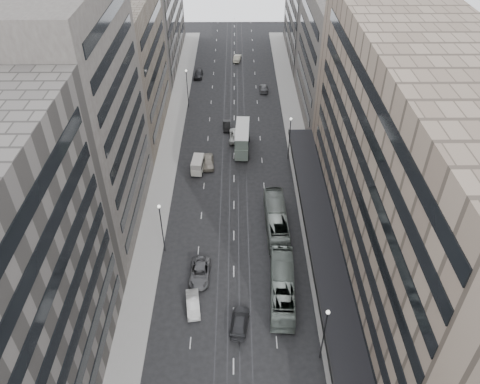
{
  "coord_description": "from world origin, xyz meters",
  "views": [
    {
      "loc": [
        0.47,
        -34.83,
        47.06
      ],
      "look_at": [
        0.92,
        17.17,
        6.37
      ],
      "focal_mm": 35.0,
      "sensor_mm": 36.0,
      "label": 1
    }
  ],
  "objects_px": {
    "panel_van": "(198,165)",
    "sedan_1": "(193,304)",
    "sedan_2": "(200,273)",
    "bus_far": "(276,219)",
    "double_decker": "(242,138)",
    "bus_near": "(282,286)"
  },
  "relations": [
    {
      "from": "panel_van",
      "to": "sedan_1",
      "type": "distance_m",
      "value": 29.25
    },
    {
      "from": "sedan_1",
      "to": "sedan_2",
      "type": "bearing_deg",
      "value": 76.16
    },
    {
      "from": "sedan_2",
      "to": "sedan_1",
      "type": "bearing_deg",
      "value": -94.24
    },
    {
      "from": "bus_far",
      "to": "double_decker",
      "type": "distance_m",
      "value": 21.81
    },
    {
      "from": "sedan_2",
      "to": "bus_near",
      "type": "bearing_deg",
      "value": -15.15
    },
    {
      "from": "bus_far",
      "to": "sedan_1",
      "type": "relative_size",
      "value": 2.74
    },
    {
      "from": "bus_far",
      "to": "sedan_1",
      "type": "bearing_deg",
      "value": 51.49
    },
    {
      "from": "bus_near",
      "to": "sedan_2",
      "type": "relative_size",
      "value": 2.19
    },
    {
      "from": "panel_van",
      "to": "sedan_2",
      "type": "xyz_separation_m",
      "value": [
        1.76,
        -24.09,
        -0.63
      ]
    },
    {
      "from": "bus_far",
      "to": "panel_van",
      "type": "relative_size",
      "value": 2.95
    },
    {
      "from": "sedan_1",
      "to": "bus_far",
      "type": "bearing_deg",
      "value": 44.65
    },
    {
      "from": "bus_near",
      "to": "bus_far",
      "type": "distance_m",
      "value": 12.68
    },
    {
      "from": "bus_near",
      "to": "panel_van",
      "type": "height_order",
      "value": "bus_near"
    },
    {
      "from": "bus_near",
      "to": "bus_far",
      "type": "xyz_separation_m",
      "value": [
        0.12,
        12.68,
        0.02
      ]
    },
    {
      "from": "sedan_2",
      "to": "panel_van",
      "type": "bearing_deg",
      "value": 96.0
    },
    {
      "from": "bus_far",
      "to": "sedan_1",
      "type": "height_order",
      "value": "bus_far"
    },
    {
      "from": "bus_far",
      "to": "double_decker",
      "type": "relative_size",
      "value": 1.42
    },
    {
      "from": "panel_van",
      "to": "sedan_2",
      "type": "relative_size",
      "value": 0.75
    },
    {
      "from": "bus_far",
      "to": "double_decker",
      "type": "xyz_separation_m",
      "value": [
        -4.73,
        21.27,
        0.81
      ]
    },
    {
      "from": "bus_far",
      "to": "sedan_2",
      "type": "height_order",
      "value": "bus_far"
    },
    {
      "from": "bus_near",
      "to": "sedan_2",
      "type": "height_order",
      "value": "bus_near"
    },
    {
      "from": "sedan_2",
      "to": "double_decker",
      "type": "bearing_deg",
      "value": 80.86
    }
  ]
}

